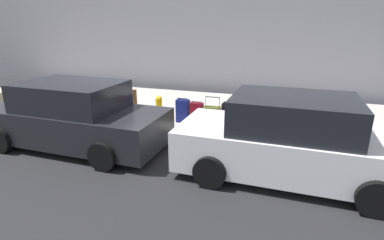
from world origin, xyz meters
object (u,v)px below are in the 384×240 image
(parked_car_charcoal_1, at_px, (74,117))
(suitcase_navy_6, at_px, (183,111))
(parked_car_white_0, at_px, (290,140))
(fire_hydrant, at_px, (159,107))
(suitcase_maroon_5, at_px, (197,113))
(suitcase_black_3, at_px, (230,115))
(bollard_post, at_px, (135,104))
(suitcase_teal_1, at_px, (264,121))
(suitcase_silver_2, at_px, (247,116))
(suitcase_olive_4, at_px, (212,116))
(suitcase_red_0, at_px, (282,121))

(parked_car_charcoal_1, bearing_deg, suitcase_navy_6, -132.39)
(parked_car_white_0, bearing_deg, fire_hydrant, -30.35)
(suitcase_maroon_5, relative_size, fire_hydrant, 0.91)
(suitcase_black_3, bearing_deg, bollard_post, 3.04)
(fire_hydrant, bearing_deg, suitcase_black_3, -179.82)
(suitcase_maroon_5, bearing_deg, suitcase_teal_1, 179.16)
(suitcase_maroon_5, distance_m, parked_car_charcoal_1, 3.39)
(suitcase_silver_2, bearing_deg, suitcase_black_3, -1.67)
(suitcase_black_3, relative_size, parked_car_white_0, 0.17)
(suitcase_silver_2, bearing_deg, suitcase_olive_4, 1.91)
(suitcase_red_0, distance_m, bollard_post, 4.40)
(suitcase_black_3, xyz_separation_m, bollard_post, (2.96, 0.16, 0.12))
(suitcase_maroon_5, distance_m, fire_hydrant, 1.23)
(suitcase_olive_4, bearing_deg, suitcase_silver_2, -178.09)
(suitcase_maroon_5, height_order, parked_car_charcoal_1, parked_car_charcoal_1)
(suitcase_olive_4, bearing_deg, fire_hydrant, -1.36)
(suitcase_red_0, bearing_deg, suitcase_teal_1, 13.17)
(suitcase_olive_4, bearing_deg, suitcase_black_3, -174.78)
(suitcase_silver_2, relative_size, bollard_post, 1.09)
(suitcase_teal_1, height_order, fire_hydrant, suitcase_teal_1)
(suitcase_silver_2, xyz_separation_m, parked_car_charcoal_1, (4.00, 2.27, 0.26))
(parked_car_charcoal_1, bearing_deg, suitcase_maroon_5, -138.06)
(suitcase_red_0, bearing_deg, bollard_post, 2.79)
(suitcase_olive_4, bearing_deg, suitcase_maroon_5, -3.06)
(suitcase_red_0, distance_m, parked_car_white_0, 2.37)
(suitcase_red_0, height_order, bollard_post, bollard_post)
(suitcase_red_0, xyz_separation_m, suitcase_olive_4, (1.95, 0.10, -0.01))
(suitcase_silver_2, relative_size, fire_hydrant, 1.33)
(suitcase_olive_4, xyz_separation_m, parked_car_white_0, (-2.18, 2.23, 0.36))
(suitcase_maroon_5, xyz_separation_m, bollard_post, (1.96, 0.14, 0.15))
(suitcase_navy_6, relative_size, parked_car_white_0, 0.17)
(bollard_post, bearing_deg, suitcase_red_0, -177.21)
(bollard_post, xyz_separation_m, parked_car_white_0, (-4.61, 2.12, 0.18))
(suitcase_teal_1, xyz_separation_m, suitcase_olive_4, (1.49, -0.00, 0.00))
(suitcase_black_3, relative_size, suitcase_maroon_5, 1.08)
(suitcase_teal_1, distance_m, bollard_post, 3.94)
(suitcase_navy_6, bearing_deg, parked_car_white_0, 143.74)
(suitcase_teal_1, xyz_separation_m, parked_car_white_0, (-0.68, 2.23, 0.36))
(suitcase_black_3, distance_m, parked_car_white_0, 2.83)
(suitcase_black_3, xyz_separation_m, suitcase_olive_4, (0.52, 0.05, -0.06))
(suitcase_navy_6, height_order, parked_car_charcoal_1, parked_car_charcoal_1)
(suitcase_silver_2, bearing_deg, suitcase_navy_6, -0.15)
(bollard_post, bearing_deg, parked_car_white_0, 155.29)
(suitcase_navy_6, distance_m, bollard_post, 1.53)
(suitcase_olive_4, relative_size, parked_car_charcoal_1, 0.19)
(suitcase_red_0, bearing_deg, suitcase_silver_2, 4.27)
(suitcase_teal_1, relative_size, parked_car_charcoal_1, 0.19)
(suitcase_red_0, distance_m, suitcase_black_3, 1.43)
(suitcase_maroon_5, height_order, bollard_post, bollard_post)
(suitcase_maroon_5, bearing_deg, suitcase_olive_4, 176.94)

